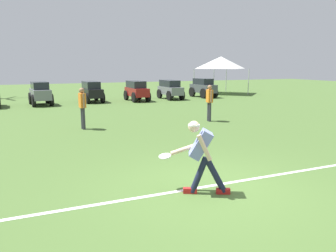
{
  "coord_description": "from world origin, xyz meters",
  "views": [
    {
      "loc": [
        -3.22,
        -5.22,
        2.39
      ],
      "look_at": [
        -0.07,
        2.11,
        0.9
      ],
      "focal_mm": 35.0,
      "sensor_mm": 36.0,
      "label": 1
    }
  ],
  "objects_px": {
    "parked_car_slot_d": "(92,91)",
    "parked_car_slot_e": "(137,90)",
    "frisbee_thrower": "(201,153)",
    "parked_car_slot_c": "(40,93)",
    "parked_car_slot_f": "(170,89)",
    "event_tent": "(221,63)",
    "teammate_midfield": "(82,104)",
    "frisbee_in_flight": "(165,156)",
    "parked_car_slot_g": "(203,87)",
    "teammate_near_sideline": "(209,100)"
  },
  "relations": [
    {
      "from": "frisbee_in_flight",
      "to": "parked_car_slot_f",
      "type": "relative_size",
      "value": 0.13
    },
    {
      "from": "event_tent",
      "to": "parked_car_slot_d",
      "type": "bearing_deg",
      "value": -169.53
    },
    {
      "from": "frisbee_in_flight",
      "to": "teammate_near_sideline",
      "type": "xyz_separation_m",
      "value": [
        4.79,
        6.51,
        0.28
      ]
    },
    {
      "from": "parked_car_slot_f",
      "to": "frisbee_in_flight",
      "type": "bearing_deg",
      "value": -113.95
    },
    {
      "from": "parked_car_slot_g",
      "to": "event_tent",
      "type": "xyz_separation_m",
      "value": [
        2.82,
        2.08,
        1.85
      ]
    },
    {
      "from": "parked_car_slot_c",
      "to": "parked_car_slot_f",
      "type": "height_order",
      "value": "parked_car_slot_c"
    },
    {
      "from": "parked_car_slot_d",
      "to": "parked_car_slot_g",
      "type": "distance_m",
      "value": 8.33
    },
    {
      "from": "frisbee_in_flight",
      "to": "parked_car_slot_g",
      "type": "relative_size",
      "value": 0.13
    },
    {
      "from": "frisbee_thrower",
      "to": "frisbee_in_flight",
      "type": "distance_m",
      "value": 0.72
    },
    {
      "from": "frisbee_in_flight",
      "to": "parked_car_slot_f",
      "type": "height_order",
      "value": "parked_car_slot_f"
    },
    {
      "from": "frisbee_thrower",
      "to": "teammate_near_sideline",
      "type": "bearing_deg",
      "value": 58.62
    },
    {
      "from": "parked_car_slot_e",
      "to": "teammate_midfield",
      "type": "bearing_deg",
      "value": -119.39
    },
    {
      "from": "event_tent",
      "to": "parked_car_slot_e",
      "type": "bearing_deg",
      "value": -162.63
    },
    {
      "from": "frisbee_in_flight",
      "to": "frisbee_thrower",
      "type": "bearing_deg",
      "value": -41.76
    },
    {
      "from": "parked_car_slot_d",
      "to": "event_tent",
      "type": "relative_size",
      "value": 0.71
    },
    {
      "from": "frisbee_in_flight",
      "to": "parked_car_slot_e",
      "type": "height_order",
      "value": "parked_car_slot_e"
    },
    {
      "from": "parked_car_slot_d",
      "to": "parked_car_slot_e",
      "type": "distance_m",
      "value": 2.96
    },
    {
      "from": "parked_car_slot_g",
      "to": "parked_car_slot_e",
      "type": "bearing_deg",
      "value": -174.8
    },
    {
      "from": "parked_car_slot_g",
      "to": "event_tent",
      "type": "distance_m",
      "value": 3.96
    },
    {
      "from": "teammate_near_sideline",
      "to": "parked_car_slot_c",
      "type": "relative_size",
      "value": 0.64
    },
    {
      "from": "parked_car_slot_d",
      "to": "parked_car_slot_e",
      "type": "height_order",
      "value": "same"
    },
    {
      "from": "frisbee_thrower",
      "to": "frisbee_in_flight",
      "type": "height_order",
      "value": "frisbee_thrower"
    },
    {
      "from": "teammate_near_sideline",
      "to": "event_tent",
      "type": "relative_size",
      "value": 0.45
    },
    {
      "from": "frisbee_in_flight",
      "to": "parked_car_slot_e",
      "type": "relative_size",
      "value": 0.13
    },
    {
      "from": "parked_car_slot_c",
      "to": "teammate_midfield",
      "type": "bearing_deg",
      "value": -82.53
    },
    {
      "from": "parked_car_slot_c",
      "to": "parked_car_slot_e",
      "type": "distance_m",
      "value": 6.08
    },
    {
      "from": "parked_car_slot_c",
      "to": "parked_car_slot_e",
      "type": "height_order",
      "value": "parked_car_slot_c"
    },
    {
      "from": "teammate_near_sideline",
      "to": "parked_car_slot_f",
      "type": "bearing_deg",
      "value": 76.52
    },
    {
      "from": "frisbee_in_flight",
      "to": "parked_car_slot_g",
      "type": "distance_m",
      "value": 18.87
    },
    {
      "from": "teammate_midfield",
      "to": "parked_car_slot_d",
      "type": "xyz_separation_m",
      "value": [
        2.02,
        9.27,
        -0.22
      ]
    },
    {
      "from": "frisbee_in_flight",
      "to": "teammate_near_sideline",
      "type": "height_order",
      "value": "teammate_near_sideline"
    },
    {
      "from": "frisbee_thrower",
      "to": "parked_car_slot_e",
      "type": "xyz_separation_m",
      "value": [
        3.92,
        16.07,
        -0.06
      ]
    },
    {
      "from": "frisbee_in_flight",
      "to": "parked_car_slot_e",
      "type": "xyz_separation_m",
      "value": [
        4.45,
        15.6,
        0.06
      ]
    },
    {
      "from": "teammate_near_sideline",
      "to": "parked_car_slot_d",
      "type": "height_order",
      "value": "teammate_near_sideline"
    },
    {
      "from": "parked_car_slot_e",
      "to": "parked_car_slot_f",
      "type": "distance_m",
      "value": 2.58
    },
    {
      "from": "parked_car_slot_c",
      "to": "event_tent",
      "type": "bearing_deg",
      "value": 10.2
    },
    {
      "from": "frisbee_in_flight",
      "to": "event_tent",
      "type": "relative_size",
      "value": 0.09
    },
    {
      "from": "teammate_midfield",
      "to": "parked_car_slot_d",
      "type": "height_order",
      "value": "teammate_midfield"
    },
    {
      "from": "parked_car_slot_c",
      "to": "parked_car_slot_d",
      "type": "distance_m",
      "value": 3.21
    },
    {
      "from": "frisbee_thrower",
      "to": "parked_car_slot_g",
      "type": "height_order",
      "value": "parked_car_slot_g"
    },
    {
      "from": "frisbee_in_flight",
      "to": "parked_car_slot_d",
      "type": "bearing_deg",
      "value": 84.57
    },
    {
      "from": "frisbee_in_flight",
      "to": "parked_car_slot_d",
      "type": "distance_m",
      "value": 16.19
    },
    {
      "from": "parked_car_slot_d",
      "to": "parked_car_slot_f",
      "type": "xyz_separation_m",
      "value": [
        5.49,
        -0.32,
        0.0
      ]
    },
    {
      "from": "teammate_midfield",
      "to": "parked_car_slot_g",
      "type": "relative_size",
      "value": 0.64
    },
    {
      "from": "frisbee_thrower",
      "to": "parked_car_slot_d",
      "type": "bearing_deg",
      "value": 86.55
    },
    {
      "from": "frisbee_thrower",
      "to": "event_tent",
      "type": "distance_m",
      "value": 22.33
    },
    {
      "from": "teammate_midfield",
      "to": "event_tent",
      "type": "distance_m",
      "value": 17.45
    },
    {
      "from": "teammate_near_sideline",
      "to": "parked_car_slot_c",
      "type": "xyz_separation_m",
      "value": [
        -6.43,
        9.09,
        -0.2
      ]
    },
    {
      "from": "parked_car_slot_c",
      "to": "teammate_near_sideline",
      "type": "bearing_deg",
      "value": -54.74
    },
    {
      "from": "parked_car_slot_d",
      "to": "parked_car_slot_f",
      "type": "bearing_deg",
      "value": -3.29
    }
  ]
}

